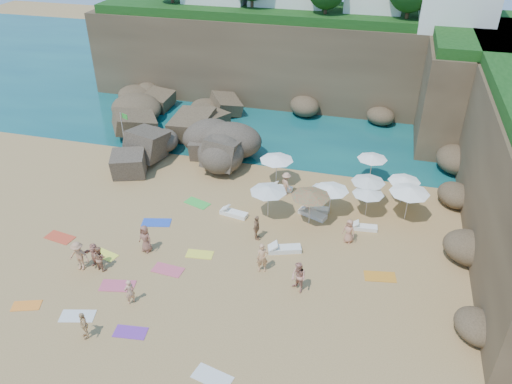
% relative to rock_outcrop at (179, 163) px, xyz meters
% --- Properties ---
extents(ground, '(120.00, 120.00, 0.00)m').
position_rel_rock_outcrop_xyz_m(ground, '(5.82, -8.75, 0.00)').
color(ground, tan).
rests_on(ground, ground).
extents(seawater, '(120.00, 120.00, 0.00)m').
position_rel_rock_outcrop_xyz_m(seawater, '(5.82, 21.25, 0.00)').
color(seawater, '#0C4751').
rests_on(seawater, ground).
extents(cliff_back, '(44.00, 8.00, 8.00)m').
position_rel_rock_outcrop_xyz_m(cliff_back, '(7.82, 16.25, 4.00)').
color(cliff_back, brown).
rests_on(cliff_back, ground).
extents(cliff_corner, '(10.00, 12.00, 8.00)m').
position_rel_rock_outcrop_xyz_m(cliff_corner, '(22.82, 11.25, 4.00)').
color(cliff_corner, brown).
rests_on(cliff_corner, ground).
extents(rock_promontory, '(12.00, 7.00, 2.00)m').
position_rel_rock_outcrop_xyz_m(rock_promontory, '(-5.18, 7.25, 0.00)').
color(rock_promontory, brown).
rests_on(rock_promontory, ground).
extents(marina_masts, '(3.10, 0.10, 6.00)m').
position_rel_rock_outcrop_xyz_m(marina_masts, '(-10.68, 21.25, 3.00)').
color(marina_masts, white).
rests_on(marina_masts, ground).
extents(rock_outcrop, '(9.02, 7.09, 3.40)m').
position_rel_rock_outcrop_xyz_m(rock_outcrop, '(0.00, 0.00, 0.00)').
color(rock_outcrop, brown).
rests_on(rock_outcrop, ground).
extents(flag_pole, '(0.68, 0.29, 3.60)m').
position_rel_rock_outcrop_xyz_m(flag_pole, '(-4.57, 0.31, 2.30)').
color(flag_pole, silver).
rests_on(flag_pole, ground).
extents(parasol_0, '(2.41, 2.41, 2.28)m').
position_rel_rock_outcrop_xyz_m(parasol_0, '(8.52, -5.34, 2.09)').
color(parasol_0, silver).
rests_on(parasol_0, ground).
extents(parasol_1, '(2.18, 2.18, 2.06)m').
position_rel_rock_outcrop_xyz_m(parasol_1, '(14.65, 1.23, 1.89)').
color(parasol_1, silver).
rests_on(parasol_1, ground).
extents(parasol_2, '(2.07, 2.07, 1.95)m').
position_rel_rock_outcrop_xyz_m(parasol_2, '(14.71, -3.55, 1.79)').
color(parasol_2, silver).
rests_on(parasol_2, ground).
extents(parasol_3, '(2.27, 2.27, 2.15)m').
position_rel_rock_outcrop_xyz_m(parasol_3, '(14.60, -2.29, 1.97)').
color(parasol_3, silver).
rests_on(parasol_3, ground).
extents(parasol_4, '(2.17, 2.17, 2.05)m').
position_rel_rock_outcrop_xyz_m(parasol_4, '(16.93, -1.42, 1.88)').
color(parasol_4, silver).
rests_on(parasol_4, ground).
extents(parasol_5, '(2.44, 2.44, 2.31)m').
position_rel_rock_outcrop_xyz_m(parasol_5, '(8.09, -1.10, 2.12)').
color(parasol_5, silver).
rests_on(parasol_5, ground).
extents(parasol_6, '(2.52, 2.52, 2.39)m').
position_rel_rock_outcrop_xyz_m(parasol_6, '(11.26, -5.39, 2.19)').
color(parasol_6, silver).
rests_on(parasol_6, ground).
extents(parasol_7, '(2.55, 2.55, 2.42)m').
position_rel_rock_outcrop_xyz_m(parasol_7, '(17.23, -3.35, 2.22)').
color(parasol_7, silver).
rests_on(parasol_7, ground).
extents(parasol_8, '(2.29, 2.29, 2.17)m').
position_rel_rock_outcrop_xyz_m(parasol_8, '(12.37, -3.99, 1.99)').
color(parasol_8, silver).
rests_on(parasol_8, ground).
extents(parasol_9, '(1.98, 1.98, 1.87)m').
position_rel_rock_outcrop_xyz_m(parasol_9, '(11.94, -3.66, 1.72)').
color(parasol_9, silver).
rests_on(parasol_9, ground).
extents(lounger_0, '(1.60, 0.70, 0.24)m').
position_rel_rock_outcrop_xyz_m(lounger_0, '(8.68, -1.79, 0.12)').
color(lounger_0, white).
rests_on(lounger_0, ground).
extents(lounger_1, '(2.00, 1.30, 0.30)m').
position_rel_rock_outcrop_xyz_m(lounger_1, '(11.36, -4.58, 0.15)').
color(lounger_1, silver).
rests_on(lounger_1, ground).
extents(lounger_2, '(1.67, 0.57, 0.26)m').
position_rel_rock_outcrop_xyz_m(lounger_2, '(11.48, -3.87, 0.13)').
color(lounger_2, white).
rests_on(lounger_2, ground).
extents(lounger_3, '(1.91, 0.91, 0.29)m').
position_rel_rock_outcrop_xyz_m(lounger_3, '(6.33, -5.83, 0.14)').
color(lounger_3, white).
rests_on(lounger_3, ground).
extents(lounger_4, '(1.70, 0.72, 0.26)m').
position_rel_rock_outcrop_xyz_m(lounger_4, '(14.75, -5.19, 0.13)').
color(lounger_4, white).
rests_on(lounger_4, ground).
extents(lounger_5, '(2.06, 1.27, 0.30)m').
position_rel_rock_outcrop_xyz_m(lounger_5, '(10.36, -8.67, 0.15)').
color(lounger_5, white).
rests_on(lounger_5, ground).
extents(towel_1, '(2.02, 1.29, 0.03)m').
position_rel_rock_outcrop_xyz_m(towel_1, '(2.20, -13.97, 0.02)').
color(towel_1, '#CA4E68').
rests_on(towel_1, ground).
extents(towel_2, '(1.62, 1.17, 0.03)m').
position_rel_rock_outcrop_xyz_m(towel_2, '(-1.64, -16.55, 0.01)').
color(towel_2, orange).
rests_on(towel_2, ground).
extents(towel_4, '(1.59, 1.08, 0.03)m').
position_rel_rock_outcrop_xyz_m(towel_4, '(0.22, -11.75, 0.01)').
color(towel_4, '#F9FE42').
rests_on(towel_4, ground).
extents(towel_5, '(1.90, 1.27, 0.03)m').
position_rel_rock_outcrop_xyz_m(towel_5, '(1.33, -16.52, 0.02)').
color(towel_5, silver).
rests_on(towel_5, ground).
extents(towel_6, '(1.70, 1.00, 0.03)m').
position_rel_rock_outcrop_xyz_m(towel_6, '(4.42, -16.80, 0.01)').
color(towel_6, '#71309E').
rests_on(towel_6, ground).
extents(towel_7, '(1.93, 1.17, 0.03)m').
position_rel_rock_outcrop_xyz_m(towel_7, '(-3.37, -10.96, 0.02)').
color(towel_7, red).
rests_on(towel_7, ground).
extents(towel_8, '(2.00, 1.32, 0.03)m').
position_rel_rock_outcrop_xyz_m(towel_8, '(1.74, -7.95, 0.02)').
color(towel_8, blue).
rests_on(towel_8, ground).
extents(towel_9, '(1.82, 1.01, 0.03)m').
position_rel_rock_outcrop_xyz_m(towel_9, '(4.32, -12.04, 0.02)').
color(towel_9, '#D05066').
rests_on(towel_9, ground).
extents(towel_10, '(1.86, 1.15, 0.03)m').
position_rel_rock_outcrop_xyz_m(towel_10, '(15.99, -9.51, 0.02)').
color(towel_10, orange).
rests_on(towel_10, ground).
extents(towel_11, '(1.93, 1.38, 0.03)m').
position_rel_rock_outcrop_xyz_m(towel_11, '(3.47, -5.10, 0.02)').
color(towel_11, green).
rests_on(towel_11, ground).
extents(towel_12, '(1.66, 0.96, 0.03)m').
position_rel_rock_outcrop_xyz_m(towel_12, '(5.58, -10.26, 0.01)').
color(towel_12, '#FCF142').
rests_on(towel_12, ground).
extents(towel_13, '(1.94, 1.26, 0.03)m').
position_rel_rock_outcrop_xyz_m(towel_13, '(9.15, -18.24, 0.02)').
color(towel_13, silver).
rests_on(towel_13, ground).
extents(person_stand_1, '(0.87, 0.75, 1.54)m').
position_rel_rock_outcrop_xyz_m(person_stand_1, '(0.63, -12.90, 0.77)').
color(person_stand_1, '#B07A58').
rests_on(person_stand_1, ground).
extents(person_stand_2, '(1.08, 1.13, 1.71)m').
position_rel_rock_outcrop_xyz_m(person_stand_2, '(9.10, -2.36, 0.86)').
color(person_stand_2, tan).
rests_on(person_stand_2, ground).
extents(person_stand_3, '(0.46, 0.99, 1.66)m').
position_rel_rock_outcrop_xyz_m(person_stand_3, '(8.43, -7.90, 0.83)').
color(person_stand_3, '#9F744F').
rests_on(person_stand_3, ground).
extents(person_stand_4, '(0.88, 0.67, 1.59)m').
position_rel_rock_outcrop_xyz_m(person_stand_4, '(13.90, -6.75, 0.80)').
color(person_stand_4, tan).
rests_on(person_stand_4, ground).
extents(person_stand_5, '(1.55, 0.76, 1.61)m').
position_rel_rock_outcrop_xyz_m(person_stand_5, '(-2.34, 0.07, 0.81)').
color(person_stand_5, tan).
rests_on(person_stand_5, ground).
extents(person_stand_6, '(0.61, 0.66, 1.52)m').
position_rel_rock_outcrop_xyz_m(person_stand_6, '(3.51, -14.92, 0.76)').
color(person_stand_6, tan).
rests_on(person_stand_6, ground).
extents(person_lie_0, '(1.19, 1.83, 0.49)m').
position_rel_rock_outcrop_xyz_m(person_lie_0, '(-0.45, -13.23, 0.24)').
color(person_lie_0, tan).
rests_on(person_lie_0, ground).
extents(person_lie_1, '(1.70, 1.70, 0.37)m').
position_rel_rock_outcrop_xyz_m(person_lie_1, '(2.49, -17.58, 0.19)').
color(person_lie_1, '#DCB47D').
rests_on(person_lie_1, ground).
extents(person_lie_2, '(1.25, 1.91, 0.47)m').
position_rel_rock_outcrop_xyz_m(person_lie_2, '(2.42, -10.75, 0.23)').
color(person_lie_2, brown).
rests_on(person_lie_2, ground).
extents(person_lie_3, '(1.68, 1.77, 0.41)m').
position_rel_rock_outcrop_xyz_m(person_lie_3, '(0.24, -12.77, 0.20)').
color(person_lie_3, tan).
rests_on(person_lie_3, ground).
extents(person_lie_4, '(1.19, 1.90, 0.43)m').
position_rel_rock_outcrop_xyz_m(person_lie_4, '(9.51, -10.70, 0.21)').
color(person_lie_4, tan).
rests_on(person_lie_4, ground).
extents(person_lie_5, '(1.84, 1.98, 0.69)m').
position_rel_rock_outcrop_xyz_m(person_lie_5, '(11.76, -11.80, 0.35)').
color(person_lie_5, tan).
rests_on(person_lie_5, ground).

